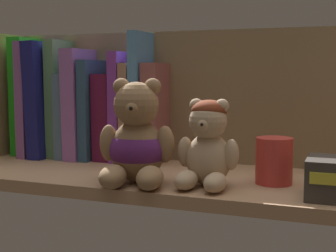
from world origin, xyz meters
The scene contains 17 objects.
shelf_board centered at (0.00, 0.00, 1.00)cm, with size 79.61×26.18×2.00cm, color #A87F5B.
shelf_back_panel centered at (0.00, 13.69, 13.47)cm, with size 82.01×1.20×26.95cm, color #7E6A4B.
book_0 centered at (-36.73, 10.09, 14.09)cm, with size 3.16×9.08×24.18cm, color green.
book_1 centered at (-33.85, 10.09, 13.58)cm, with size 2.01×14.10×23.16cm, color #87569E.
book_2 centered at (-31.13, 10.09, 13.57)cm, with size 2.86×14.65×23.15cm, color navy.
book_3 centered at (-28.30, 10.09, 13.78)cm, with size 2.20×9.85×23.55cm, color #5D905C.
book_4 centered at (-25.96, 10.09, 10.42)cm, with size 1.90×11.78×16.84cm, color slate.
book_5 centered at (-23.26, 10.09, 12.80)cm, with size 2.92×12.77×21.60cm, color #9860B2.
book_6 centered at (-20.53, 10.09, 11.73)cm, with size 1.97×11.80×19.46cm, color #2B4C6B.
book_7 centered at (-17.51, 10.09, 10.39)cm, with size 3.49×9.13×16.79cm, color #5B1336.
book_8 centered at (-14.46, 10.09, 12.49)cm, with size 2.01×10.10×20.97cm, color purple.
book_9 centered at (-12.27, 10.09, 11.41)cm, with size 1.78×10.60×18.83cm, color #997058.
book_10 centered at (-10.18, 10.09, 14.30)cm, with size 1.82×10.94×24.61cm, color #4D86BA.
book_11 centered at (-7.48, 10.09, 11.41)cm, with size 3.00×9.38×18.82cm, color #8F4E4E.
teddy_bear_larger centered at (-3.65, -7.78, 8.36)cm, with size 12.14×12.93×16.19cm.
teddy_bear_smaller centered at (7.20, -6.12, 8.24)cm, with size 9.56×9.67×13.16cm.
pillar_candle centered at (16.29, -0.77, 5.57)cm, with size 5.66×5.66×7.15cm, color #C63833.
Camera 1 is at (27.06, -75.18, 18.88)cm, focal length 51.94 mm.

